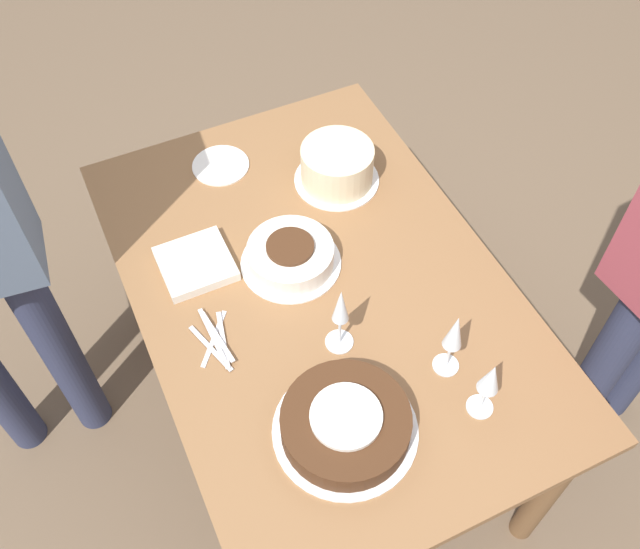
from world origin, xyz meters
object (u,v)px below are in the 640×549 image
at_px(cake_center_white, 291,255).
at_px(cake_front_chocolate, 346,424).
at_px(wine_glass_far, 490,380).
at_px(wine_glass_extra, 341,311).
at_px(wine_glass_near, 454,335).
at_px(cake_back_decorated, 337,166).

height_order(cake_center_white, cake_front_chocolate, cake_front_chocolate).
height_order(wine_glass_far, wine_glass_extra, wine_glass_extra).
height_order(cake_center_white, wine_glass_near, wine_glass_near).
xyz_separation_m(cake_front_chocolate, wine_glass_far, (0.08, 0.31, 0.10)).
distance_m(cake_back_decorated, wine_glass_far, 0.81).
relative_size(wine_glass_far, wine_glass_extra, 0.88).
relative_size(wine_glass_near, wine_glass_extra, 0.97).
distance_m(cake_back_decorated, wine_glass_extra, 0.57).
bearing_deg(wine_glass_far, cake_back_decorated, 178.59).
bearing_deg(wine_glass_near, wine_glass_extra, -129.55).
bearing_deg(cake_front_chocolate, wine_glass_extra, 157.27).
distance_m(cake_center_white, cake_front_chocolate, 0.51).
xyz_separation_m(cake_front_chocolate, wine_glass_near, (-0.05, 0.30, 0.11)).
bearing_deg(cake_back_decorated, wine_glass_far, -1.41).
bearing_deg(cake_back_decorated, wine_glass_extra, -25.25).
bearing_deg(cake_back_decorated, cake_center_white, -47.42).
xyz_separation_m(cake_center_white, cake_back_decorated, (-0.23, 0.25, 0.03)).
relative_size(cake_back_decorated, wine_glass_near, 1.18).
xyz_separation_m(cake_center_white, wine_glass_extra, (0.28, 0.01, 0.11)).
relative_size(cake_front_chocolate, cake_back_decorated, 1.34).
bearing_deg(cake_back_decorated, cake_front_chocolate, -24.50).
xyz_separation_m(cake_center_white, wine_glass_near, (0.45, 0.21, 0.11)).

